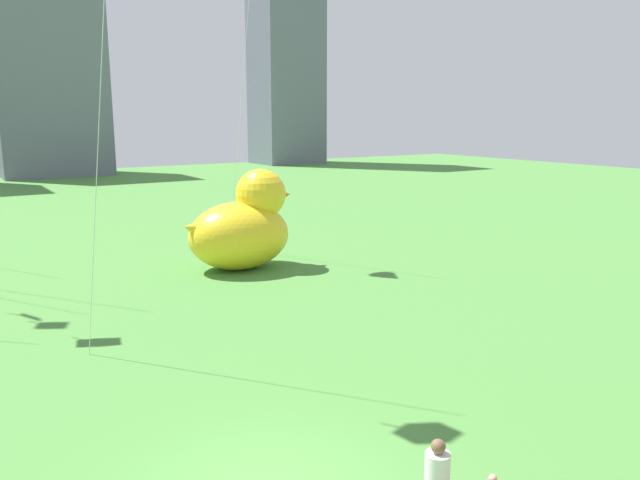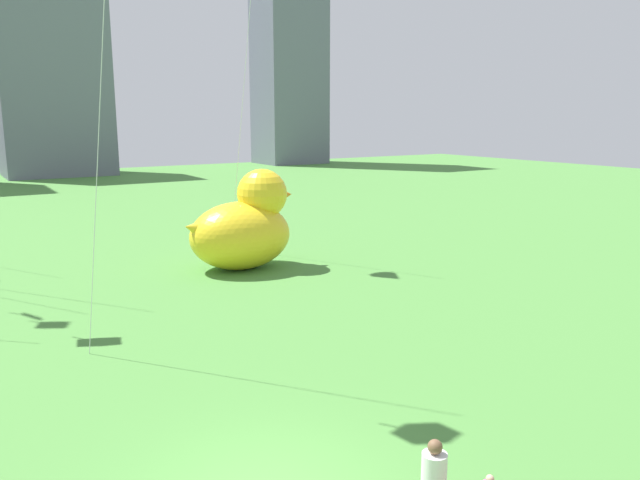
% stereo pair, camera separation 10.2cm
% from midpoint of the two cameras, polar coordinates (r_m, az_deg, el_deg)
% --- Properties ---
extents(giant_inflatable_duck, '(5.09, 3.27, 4.22)m').
position_cam_midpoint_polar(giant_inflatable_duck, '(26.49, -7.21, 1.20)').
color(giant_inflatable_duck, yellow).
rests_on(giant_inflatable_duck, ground).
extents(city_skyline, '(57.09, 9.05, 37.71)m').
position_cam_midpoint_polar(city_skyline, '(76.13, -20.78, 17.19)').
color(city_skyline, gray).
rests_on(city_skyline, ground).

